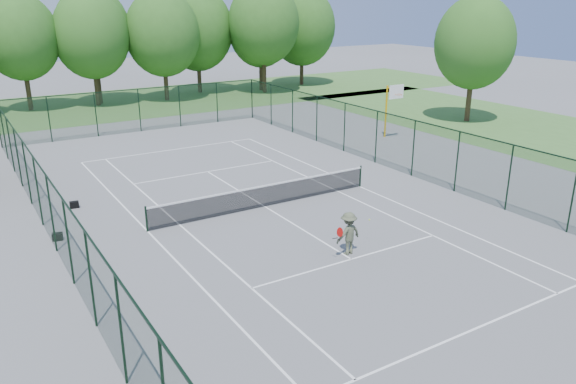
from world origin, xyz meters
name	(u,v)px	position (x,y,z in m)	size (l,w,h in m)	color
ground	(265,207)	(0.00, 0.00, 0.00)	(140.00, 140.00, 0.00)	slate
grass_far	(99,105)	(0.00, 30.00, 0.01)	(80.00, 16.00, 0.01)	#497935
grass_side	(526,129)	(24.00, 4.00, 0.01)	(14.00, 40.00, 0.01)	#497935
court_lines	(265,207)	(0.00, 0.00, 0.00)	(11.05, 23.85, 0.01)	white
tennis_net	(265,195)	(0.00, 0.00, 0.58)	(11.08, 0.08, 1.10)	black
fence_enclosure	(265,174)	(0.00, 0.00, 1.56)	(18.05, 36.05, 3.02)	#16351D
tree_line_far	(91,35)	(0.00, 30.00, 5.99)	(39.40, 6.40, 9.70)	#42301E
basketball_goal	(392,101)	(13.67, 7.06, 2.57)	(1.20, 1.43, 3.65)	#DCA207
tree_side	(475,43)	(22.56, 8.24, 5.86)	(5.87, 5.87, 9.29)	#42301E
sports_bag_a	(57,237)	(-8.77, 1.01, 0.15)	(0.38, 0.23, 0.31)	black
sports_bag_b	(74,205)	(-7.43, 4.41, 0.15)	(0.39, 0.24, 0.30)	black
tennis_player	(348,233)	(0.18, -5.94, 0.82)	(2.21, 0.80, 1.64)	#51573E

